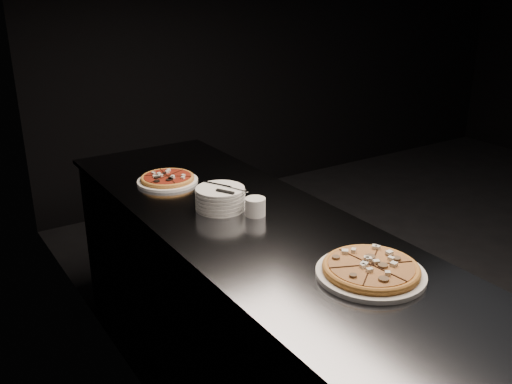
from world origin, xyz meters
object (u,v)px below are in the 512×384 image
pizza_tomato (168,179)px  counter (257,323)px  ramekin (255,206)px  pizza_mushroom (371,270)px  plate_stack (220,198)px  cutlery (224,188)px

pizza_tomato → counter: bearing=-81.3°
counter → pizza_tomato: 0.79m
pizza_tomato → ramekin: 0.57m
pizza_mushroom → counter: bearing=98.4°
plate_stack → counter: bearing=-77.9°
pizza_tomato → plate_stack: plate_stack is taller
counter → plate_stack: bearing=102.1°
plate_stack → ramekin: size_ratio=2.44×
pizza_tomato → plate_stack: (0.05, -0.41, 0.03)m
counter → plate_stack: (-0.05, 0.21, 0.51)m
counter → pizza_mushroom: 0.73m
pizza_mushroom → cutlery: (-0.12, 0.75, 0.07)m
pizza_tomato → cutlery: 0.44m
ramekin → cutlery: bearing=122.3°
pizza_tomato → cutlery: (0.06, -0.43, 0.08)m
counter → pizza_tomato: pizza_tomato is taller
plate_stack → pizza_mushroom: bearing=-80.6°
counter → pizza_mushroom: size_ratio=5.84×
cutlery → ramekin: (0.08, -0.12, -0.06)m
pizza_mushroom → plate_stack: size_ratio=2.04×
pizza_mushroom → plate_stack: bearing=99.4°
counter → ramekin: ramekin is taller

